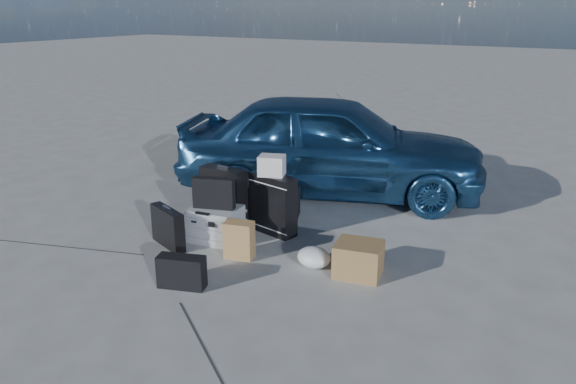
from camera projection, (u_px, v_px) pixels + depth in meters
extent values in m
plane|color=#A2A29E|center=(213.00, 262.00, 5.19)|extent=(60.00, 60.00, 0.00)
imported|color=#2B6092|center=(331.00, 145.00, 6.87)|extent=(3.98, 2.67, 1.26)
cube|color=#9EA0A3|center=(216.00, 224.00, 5.62)|extent=(0.52, 0.45, 0.34)
cube|color=black|center=(214.00, 193.00, 5.51)|extent=(0.42, 0.23, 0.31)
cube|color=black|center=(168.00, 227.00, 5.48)|extent=(0.50, 0.28, 0.39)
cube|color=black|center=(224.00, 198.00, 5.90)|extent=(0.51, 0.21, 0.65)
cube|color=black|center=(273.00, 204.00, 5.76)|extent=(0.55, 0.29, 0.62)
cube|color=beige|center=(272.00, 165.00, 5.63)|extent=(0.31, 0.28, 0.20)
cube|color=black|center=(269.00, 201.00, 6.27)|extent=(0.73, 0.52, 0.34)
cube|color=beige|center=(268.00, 184.00, 6.22)|extent=(0.47, 0.39, 0.07)
cube|color=black|center=(268.00, 178.00, 6.19)|extent=(0.28, 0.22, 0.05)
cube|color=#A36D47|center=(239.00, 240.00, 5.22)|extent=(0.30, 0.22, 0.35)
cube|color=olive|center=(359.00, 259.00, 4.90)|extent=(0.46, 0.42, 0.30)
ellipsoid|color=silver|center=(314.00, 257.00, 5.07)|extent=(0.39, 0.35, 0.18)
cube|color=black|center=(182.00, 272.00, 4.68)|extent=(0.43, 0.27, 0.28)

